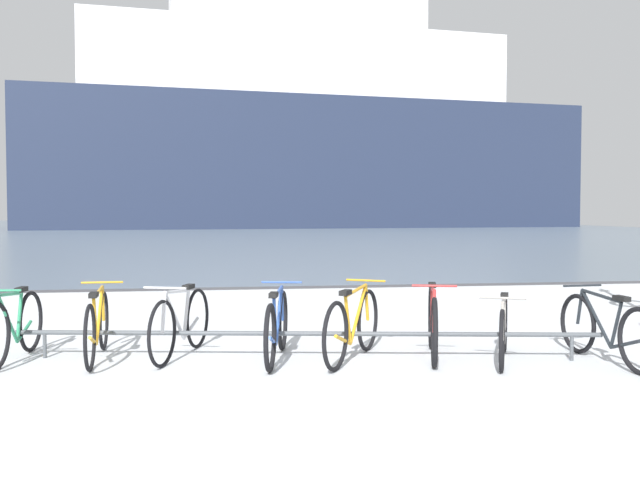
{
  "coord_description": "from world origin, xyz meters",
  "views": [
    {
      "loc": [
        -0.51,
        -4.32,
        1.6
      ],
      "look_at": [
        0.84,
        5.31,
        1.19
      ],
      "focal_mm": 38.78,
      "sensor_mm": 36.0,
      "label": 1
    }
  ],
  "objects_px": {
    "bicycle_4": "(353,325)",
    "bicycle_5": "(433,323)",
    "bicycle_6": "(503,330)",
    "bicycle_0": "(14,327)",
    "bicycle_1": "(97,326)",
    "bicycle_2": "(181,323)",
    "bicycle_7": "(606,330)",
    "ferry_ship": "(307,132)",
    "bicycle_3": "(277,327)"
  },
  "relations": [
    {
      "from": "bicycle_3",
      "to": "bicycle_2",
      "type": "bearing_deg",
      "value": 163.18
    },
    {
      "from": "bicycle_2",
      "to": "ferry_ship",
      "type": "bearing_deg",
      "value": 81.78
    },
    {
      "from": "bicycle_6",
      "to": "bicycle_5",
      "type": "bearing_deg",
      "value": 156.98
    },
    {
      "from": "bicycle_1",
      "to": "ferry_ship",
      "type": "height_order",
      "value": "ferry_ship"
    },
    {
      "from": "bicycle_4",
      "to": "bicycle_6",
      "type": "distance_m",
      "value": 1.61
    },
    {
      "from": "bicycle_1",
      "to": "bicycle_3",
      "type": "bearing_deg",
      "value": -8.92
    },
    {
      "from": "bicycle_6",
      "to": "bicycle_1",
      "type": "bearing_deg",
      "value": 171.1
    },
    {
      "from": "bicycle_1",
      "to": "bicycle_4",
      "type": "height_order",
      "value": "bicycle_4"
    },
    {
      "from": "bicycle_0",
      "to": "ferry_ship",
      "type": "height_order",
      "value": "ferry_ship"
    },
    {
      "from": "bicycle_7",
      "to": "ferry_ship",
      "type": "relative_size",
      "value": 0.03
    },
    {
      "from": "bicycle_3",
      "to": "bicycle_5",
      "type": "xyz_separation_m",
      "value": [
        1.7,
        -0.08,
        0.02
      ]
    },
    {
      "from": "bicycle_0",
      "to": "bicycle_7",
      "type": "height_order",
      "value": "bicycle_0"
    },
    {
      "from": "bicycle_1",
      "to": "ferry_ship",
      "type": "bearing_deg",
      "value": 80.96
    },
    {
      "from": "bicycle_6",
      "to": "bicycle_7",
      "type": "xyz_separation_m",
      "value": [
        1.03,
        -0.26,
        0.02
      ]
    },
    {
      "from": "bicycle_3",
      "to": "bicycle_0",
      "type": "bearing_deg",
      "value": 172.54
    },
    {
      "from": "bicycle_2",
      "to": "bicycle_0",
      "type": "bearing_deg",
      "value": 178.27
    },
    {
      "from": "bicycle_1",
      "to": "bicycle_7",
      "type": "bearing_deg",
      "value": -9.91
    },
    {
      "from": "bicycle_5",
      "to": "ferry_ship",
      "type": "distance_m",
      "value": 61.17
    },
    {
      "from": "bicycle_0",
      "to": "ferry_ship",
      "type": "xyz_separation_m",
      "value": [
        10.39,
        59.77,
        8.98
      ]
    },
    {
      "from": "bicycle_5",
      "to": "bicycle_7",
      "type": "relative_size",
      "value": 0.97
    },
    {
      "from": "bicycle_3",
      "to": "bicycle_7",
      "type": "height_order",
      "value": "bicycle_3"
    },
    {
      "from": "bicycle_4",
      "to": "bicycle_6",
      "type": "relative_size",
      "value": 1.03
    },
    {
      "from": "bicycle_1",
      "to": "bicycle_6",
      "type": "xyz_separation_m",
      "value": [
        4.31,
        -0.67,
        -0.03
      ]
    },
    {
      "from": "ferry_ship",
      "to": "bicycle_3",
      "type": "bearing_deg",
      "value": -97.21
    },
    {
      "from": "bicycle_1",
      "to": "bicycle_3",
      "type": "xyz_separation_m",
      "value": [
        1.91,
        -0.3,
        -0.0
      ]
    },
    {
      "from": "bicycle_5",
      "to": "bicycle_4",
      "type": "bearing_deg",
      "value": -178.1
    },
    {
      "from": "bicycle_0",
      "to": "bicycle_4",
      "type": "bearing_deg",
      "value": -7.53
    },
    {
      "from": "bicycle_4",
      "to": "ferry_ship",
      "type": "distance_m",
      "value": 61.29
    },
    {
      "from": "bicycle_3",
      "to": "bicycle_5",
      "type": "height_order",
      "value": "bicycle_5"
    },
    {
      "from": "bicycle_4",
      "to": "bicycle_5",
      "type": "xyz_separation_m",
      "value": [
        0.89,
        0.03,
        0.0
      ]
    },
    {
      "from": "bicycle_2",
      "to": "bicycle_4",
      "type": "height_order",
      "value": "bicycle_4"
    },
    {
      "from": "bicycle_7",
      "to": "bicycle_1",
      "type": "bearing_deg",
      "value": 170.09
    },
    {
      "from": "bicycle_2",
      "to": "bicycle_4",
      "type": "xyz_separation_m",
      "value": [
        1.84,
        -0.42,
        0.0
      ]
    },
    {
      "from": "bicycle_0",
      "to": "bicycle_3",
      "type": "distance_m",
      "value": 2.81
    },
    {
      "from": "bicycle_6",
      "to": "bicycle_4",
      "type": "bearing_deg",
      "value": 170.55
    },
    {
      "from": "bicycle_0",
      "to": "bicycle_4",
      "type": "xyz_separation_m",
      "value": [
        3.59,
        -0.47,
        0.01
      ]
    },
    {
      "from": "bicycle_5",
      "to": "bicycle_6",
      "type": "xyz_separation_m",
      "value": [
        0.69,
        -0.29,
        -0.04
      ]
    },
    {
      "from": "bicycle_0",
      "to": "bicycle_6",
      "type": "bearing_deg",
      "value": -8.12
    },
    {
      "from": "bicycle_4",
      "to": "bicycle_3",
      "type": "bearing_deg",
      "value": 172.23
    },
    {
      "from": "bicycle_7",
      "to": "bicycle_3",
      "type": "bearing_deg",
      "value": 169.54
    },
    {
      "from": "bicycle_2",
      "to": "ferry_ship",
      "type": "distance_m",
      "value": 61.11
    },
    {
      "from": "bicycle_0",
      "to": "bicycle_3",
      "type": "height_order",
      "value": "bicycle_0"
    },
    {
      "from": "bicycle_2",
      "to": "bicycle_5",
      "type": "bearing_deg",
      "value": -8.16
    },
    {
      "from": "bicycle_3",
      "to": "ferry_ship",
      "type": "height_order",
      "value": "ferry_ship"
    },
    {
      "from": "bicycle_4",
      "to": "bicycle_5",
      "type": "height_order",
      "value": "bicycle_5"
    },
    {
      "from": "bicycle_5",
      "to": "bicycle_0",
      "type": "bearing_deg",
      "value": 174.34
    },
    {
      "from": "bicycle_0",
      "to": "bicycle_1",
      "type": "xyz_separation_m",
      "value": [
        0.87,
        -0.06,
        -0.0
      ]
    },
    {
      "from": "bicycle_2",
      "to": "bicycle_4",
      "type": "relative_size",
      "value": 1.04
    },
    {
      "from": "bicycle_0",
      "to": "bicycle_5",
      "type": "distance_m",
      "value": 4.51
    },
    {
      "from": "bicycle_2",
      "to": "ferry_ship",
      "type": "relative_size",
      "value": 0.03
    }
  ]
}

